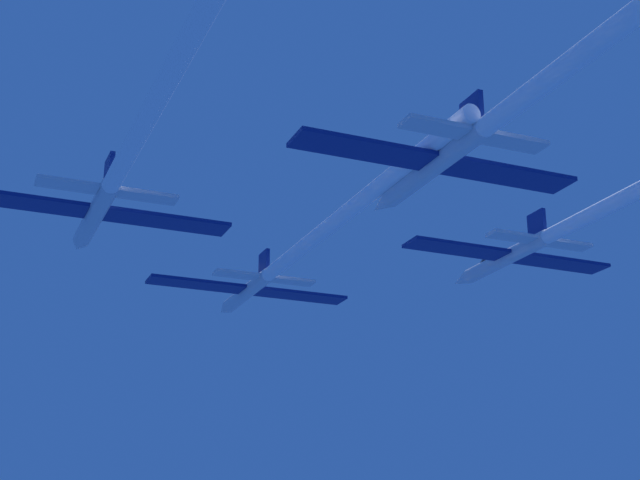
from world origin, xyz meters
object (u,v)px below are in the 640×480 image
object	(u,v)px
jet_lead	(293,255)
jet_slot	(543,83)
jet_left_wing	(130,149)
jet_right_wing	(596,212)

from	to	relation	value
jet_lead	jet_slot	xyz separation A→B (m)	(0.80, -31.25, -0.67)
jet_lead	jet_slot	bearing A→B (deg)	-88.53
jet_left_wing	jet_slot	bearing A→B (deg)	-41.82
jet_right_wing	jet_slot	distance (m)	21.54
jet_lead	jet_right_wing	xyz separation A→B (m)	(16.10, -16.11, 0.30)
jet_slot	jet_lead	bearing A→B (deg)	91.47
jet_left_wing	jet_lead	bearing A→B (deg)	45.49
jet_left_wing	jet_slot	world-z (taller)	jet_slot
jet_right_wing	jet_lead	bearing A→B (deg)	134.97
jet_left_wing	jet_right_wing	world-z (taller)	jet_right_wing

